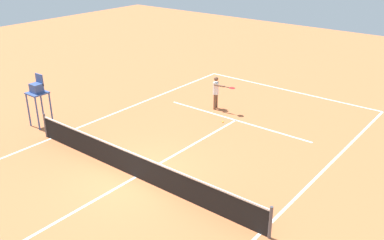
% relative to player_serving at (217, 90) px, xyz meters
% --- Properties ---
extents(ground_plane, '(60.00, 60.00, 0.00)m').
position_rel_player_serving_xyz_m(ground_plane, '(-1.55, 7.18, -1.00)').
color(ground_plane, '#C66B3D').
extents(court_lines, '(10.34, 24.05, 0.01)m').
position_rel_player_serving_xyz_m(court_lines, '(-1.55, 7.18, -1.00)').
color(court_lines, white).
rests_on(court_lines, ground).
extents(tennis_net, '(10.94, 0.10, 1.07)m').
position_rel_player_serving_xyz_m(tennis_net, '(-1.55, 7.18, -0.50)').
color(tennis_net, '#4C4C51').
rests_on(tennis_net, ground).
extents(player_serving, '(1.30, 0.46, 1.68)m').
position_rel_player_serving_xyz_m(player_serving, '(0.00, 0.00, 0.00)').
color(player_serving, brown).
rests_on(player_serving, ground).
extents(tennis_ball, '(0.07, 0.07, 0.07)m').
position_rel_player_serving_xyz_m(tennis_ball, '(-1.22, 1.19, -0.96)').
color(tennis_ball, '#CCE033').
rests_on(tennis_ball, ground).
extents(umpire_chair, '(0.80, 0.80, 2.41)m').
position_rel_player_serving_xyz_m(umpire_chair, '(5.09, 6.60, 0.61)').
color(umpire_chair, '#38518C').
rests_on(umpire_chair, ground).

